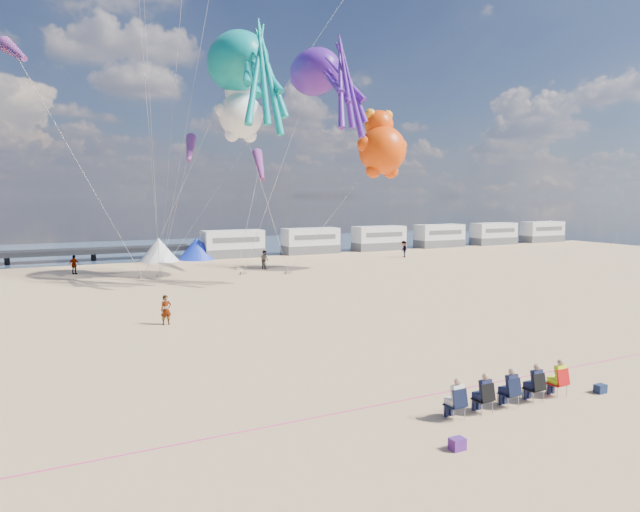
{
  "coord_description": "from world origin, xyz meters",
  "views": [
    {
      "loc": [
        -13.67,
        -19.97,
        6.72
      ],
      "look_at": [
        -0.5,
        6.0,
        3.66
      ],
      "focal_mm": 32.0,
      "sensor_mm": 36.0,
      "label": 1
    }
  ],
  "objects": [
    {
      "name": "ground",
      "position": [
        0.0,
        0.0,
        0.0
      ],
      "size": [
        120.0,
        120.0,
        0.0
      ],
      "primitive_type": "plane",
      "color": "#DAB17E",
      "rests_on": "ground"
    },
    {
      "name": "water",
      "position": [
        0.0,
        55.0,
        0.02
      ],
      "size": [
        120.0,
        120.0,
        0.0
      ],
      "primitive_type": "plane",
      "color": "#344B64",
      "rests_on": "ground"
    },
    {
      "name": "motorhome_0",
      "position": [
        6.0,
        40.0,
        1.5
      ],
      "size": [
        6.6,
        2.5,
        3.0
      ],
      "primitive_type": "cube",
      "color": "silver",
      "rests_on": "ground"
    },
    {
      "name": "motorhome_1",
      "position": [
        15.5,
        40.0,
        1.5
      ],
      "size": [
        6.6,
        2.5,
        3.0
      ],
      "primitive_type": "cube",
      "color": "silver",
      "rests_on": "ground"
    },
    {
      "name": "motorhome_2",
      "position": [
        25.0,
        40.0,
        1.5
      ],
      "size": [
        6.6,
        2.5,
        3.0
      ],
      "primitive_type": "cube",
      "color": "silver",
      "rests_on": "ground"
    },
    {
      "name": "motorhome_3",
      "position": [
        34.5,
        40.0,
        1.5
      ],
      "size": [
        6.6,
        2.5,
        3.0
      ],
      "primitive_type": "cube",
      "color": "silver",
      "rests_on": "ground"
    },
    {
      "name": "motorhome_4",
      "position": [
        44.0,
        40.0,
        1.5
      ],
      "size": [
        6.6,
        2.5,
        3.0
      ],
      "primitive_type": "cube",
      "color": "silver",
      "rests_on": "ground"
    },
    {
      "name": "motorhome_5",
      "position": [
        53.5,
        40.0,
        1.5
      ],
      "size": [
        6.6,
        2.5,
        3.0
      ],
      "primitive_type": "cube",
      "color": "silver",
      "rests_on": "ground"
    },
    {
      "name": "tent_white",
      "position": [
        -2.0,
        40.0,
        1.2
      ],
      "size": [
        4.0,
        4.0,
        2.4
      ],
      "primitive_type": "cone",
      "color": "white",
      "rests_on": "ground"
    },
    {
      "name": "tent_blue",
      "position": [
        2.0,
        40.0,
        1.2
      ],
      "size": [
        4.0,
        4.0,
        2.4
      ],
      "primitive_type": "cone",
      "color": "#1933CC",
      "rests_on": "ground"
    },
    {
      "name": "spectator_row",
      "position": [
        -0.31,
        -6.96,
        0.65
      ],
      "size": [
        6.1,
        0.9,
        1.3
      ],
      "primitive_type": null,
      "color": "black",
      "rests_on": "ground"
    },
    {
      "name": "cooler_purple",
      "position": [
        -3.84,
        -8.66,
        0.16
      ],
      "size": [
        0.4,
        0.3,
        0.32
      ],
      "primitive_type": "cube",
      "color": "#51217C",
      "rests_on": "ground"
    },
    {
      "name": "cooler_navy",
      "position": [
        3.47,
        -7.43,
        0.15
      ],
      "size": [
        0.38,
        0.28,
        0.3
      ],
      "primitive_type": "cube",
      "color": "#162344",
      "rests_on": "ground"
    },
    {
      "name": "rope_line",
      "position": [
        0.0,
        -5.0,
        0.02
      ],
      "size": [
        34.0,
        0.03,
        0.03
      ],
      "primitive_type": "cylinder",
      "rotation": [
        0.0,
        1.57,
        0.0
      ],
      "color": "#F2338C",
      "rests_on": "ground"
    },
    {
      "name": "standing_person",
      "position": [
        -7.58,
        9.9,
        0.78
      ],
      "size": [
        0.6,
        0.43,
        1.57
      ],
      "primitive_type": "imported",
      "rotation": [
        0.0,
        0.0,
        0.1
      ],
      "color": "tan",
      "rests_on": "ground"
    },
    {
      "name": "beachgoer_1",
      "position": [
        5.42,
        29.06,
        0.88
      ],
      "size": [
        0.79,
        0.98,
        1.76
      ],
      "primitive_type": "imported",
      "rotation": [
        0.0,
        0.0,
        1.87
      ],
      "color": "#7F6659",
      "rests_on": "ground"
    },
    {
      "name": "beachgoer_2",
      "position": [
        22.9,
        31.67,
        0.92
      ],
      "size": [
        0.92,
        1.05,
        1.83
      ],
      "primitive_type": "imported",
      "rotation": [
        0.0,
        0.0,
        4.43
      ],
      "color": "#7F6659",
      "rests_on": "ground"
    },
    {
      "name": "beachgoer_3",
      "position": [
        -10.54,
        33.07,
        0.84
      ],
      "size": [
        1.25,
        1.1,
        1.67
      ],
      "primitive_type": "imported",
      "rotation": [
        0.0,
        0.0,
        2.58
      ],
      "color": "#7F6659",
      "rests_on": "ground"
    },
    {
      "name": "sandbag_a",
      "position": [
        -5.74,
        27.73,
        0.11
      ],
      "size": [
        0.5,
        0.35,
        0.22
      ],
      "primitive_type": "cube",
      "color": "gray",
      "rests_on": "ground"
    },
    {
      "name": "sandbag_b",
      "position": [
        2.42,
        26.39,
        0.11
      ],
      "size": [
        0.5,
        0.35,
        0.22
      ],
      "primitive_type": "cube",
      "color": "gray",
      "rests_on": "ground"
    },
    {
      "name": "sandbag_c",
      "position": [
        6.07,
        25.1,
        0.11
      ],
      "size": [
        0.5,
        0.35,
        0.22
      ],
      "primitive_type": "cube",
      "color": "gray",
      "rests_on": "ground"
    },
    {
      "name": "sandbag_d",
      "position": [
        3.01,
        29.56,
        0.11
      ],
      "size": [
        0.5,
        0.35,
        0.22
      ],
      "primitive_type": "cube",
      "color": "gray",
      "rests_on": "ground"
    },
    {
      "name": "sandbag_e",
      "position": [
        -4.25,
        28.29,
        0.11
      ],
      "size": [
        0.5,
        0.35,
        0.22
      ],
      "primitive_type": "cube",
      "color": "gray",
      "rests_on": "ground"
    },
    {
      "name": "kite_octopus_teal",
      "position": [
        1.54,
        24.56,
        17.37
      ],
      "size": [
        4.39,
        9.81,
        11.1
      ],
      "primitive_type": null,
      "rotation": [
        0.0,
        0.0,
        0.02
      ],
      "color": "#0A8D8C"
    },
    {
      "name": "kite_octopus_purple",
      "position": [
        7.14,
        21.95,
        16.6
      ],
      "size": [
        5.97,
        9.35,
        9.89
      ],
      "primitive_type": null,
      "rotation": [
        0.0,
        0.0,
        0.28
      ],
      "color": "#4E1993"
    },
    {
      "name": "kite_panda",
      "position": [
        1.87,
        24.91,
        13.2
      ],
      "size": [
        5.44,
        5.28,
        6.1
      ],
      "primitive_type": null,
      "rotation": [
        0.0,
        0.0,
        0.34
      ],
      "color": "white"
    },
    {
      "name": "kite_teddy_orange",
      "position": [
        14.67,
        23.58,
        10.82
      ],
      "size": [
        5.19,
        4.89,
        7.31
      ],
      "primitive_type": null,
      "rotation": [
        0.0,
        0.0,
        -0.0
      ],
      "color": "#FC4505"
    },
    {
      "name": "windsock_left",
      "position": [
        -14.18,
        25.07,
        16.54
      ],
      "size": [
        2.36,
        6.08,
        5.98
      ],
      "primitive_type": null,
      "rotation": [
        0.0,
        0.0,
        0.22
      ],
      "color": "red"
    },
    {
      "name": "windsock_mid",
      "position": [
        5.32,
        29.77,
        9.52
      ],
      "size": [
        2.71,
        6.35,
        6.32
      ],
      "primitive_type": null,
      "rotation": [
        0.0,
        0.0,
        -0.28
      ],
      "color": "red"
    },
    {
      "name": "windsock_right",
      "position": [
        -1.87,
        26.71,
        10.55
      ],
      "size": [
        2.25,
        4.62,
        4.56
      ],
      "primitive_type": null,
      "rotation": [
        0.0,
        0.0,
        -0.31
      ],
      "color": "red"
    }
  ]
}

